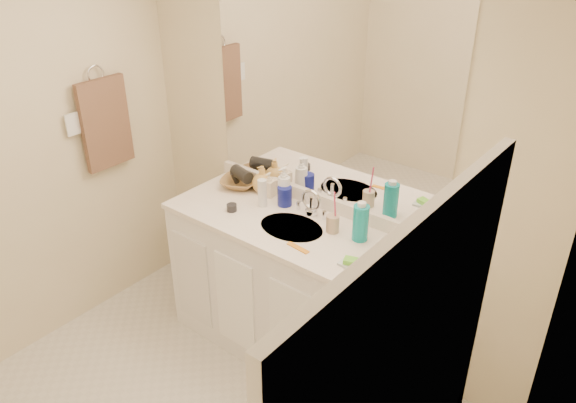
# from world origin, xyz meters

# --- Properties ---
(wall_back) EXTENTS (2.60, 0.02, 2.40)m
(wall_back) POSITION_xyz_m (0.00, 1.30, 1.20)
(wall_back) COLOR beige
(wall_back) RESTS_ON floor
(vanity_cabinet) EXTENTS (1.50, 0.55, 0.85)m
(vanity_cabinet) POSITION_xyz_m (0.00, 1.02, 0.42)
(vanity_cabinet) COLOR white
(vanity_cabinet) RESTS_ON floor
(countertop) EXTENTS (1.52, 0.57, 0.03)m
(countertop) POSITION_xyz_m (0.00, 1.02, 0.86)
(countertop) COLOR white
(countertop) RESTS_ON vanity_cabinet
(backsplash) EXTENTS (1.52, 0.03, 0.08)m
(backsplash) POSITION_xyz_m (0.00, 1.29, 0.92)
(backsplash) COLOR white
(backsplash) RESTS_ON countertop
(sink_basin) EXTENTS (0.37, 0.37, 0.02)m
(sink_basin) POSITION_xyz_m (0.00, 1.00, 0.87)
(sink_basin) COLOR #BDB6A6
(sink_basin) RESTS_ON countertop
(faucet) EXTENTS (0.02, 0.02, 0.11)m
(faucet) POSITION_xyz_m (0.00, 1.18, 0.94)
(faucet) COLOR silver
(faucet) RESTS_ON countertop
(mirror) EXTENTS (1.48, 0.01, 1.20)m
(mirror) POSITION_xyz_m (0.00, 1.29, 1.56)
(mirror) COLOR white
(mirror) RESTS_ON wall_back
(blue_mug) EXTENTS (0.10, 0.10, 0.12)m
(blue_mug) POSITION_xyz_m (-0.19, 1.18, 0.94)
(blue_mug) COLOR navy
(blue_mug) RESTS_ON countertop
(tan_cup) EXTENTS (0.08, 0.08, 0.10)m
(tan_cup) POSITION_xyz_m (0.20, 1.11, 0.93)
(tan_cup) COLOR tan
(tan_cup) RESTS_ON countertop
(toothbrush) EXTENTS (0.01, 0.04, 0.19)m
(toothbrush) POSITION_xyz_m (0.21, 1.11, 1.03)
(toothbrush) COLOR #DC3965
(toothbrush) RESTS_ON tan_cup
(mouthwash_bottle) EXTENTS (0.10, 0.10, 0.20)m
(mouthwash_bottle) POSITION_xyz_m (0.35, 1.13, 0.98)
(mouthwash_bottle) COLOR #0D939E
(mouthwash_bottle) RESTS_ON countertop
(soap_dish) EXTENTS (0.11, 0.09, 0.01)m
(soap_dish) POSITION_xyz_m (0.45, 0.90, 0.89)
(soap_dish) COLOR silver
(soap_dish) RESTS_ON countertop
(green_soap) EXTENTS (0.08, 0.07, 0.03)m
(green_soap) POSITION_xyz_m (0.45, 0.90, 0.90)
(green_soap) COLOR #6FD734
(green_soap) RESTS_ON soap_dish
(orange_comb) EXTENTS (0.14, 0.04, 0.01)m
(orange_comb) POSITION_xyz_m (0.16, 0.86, 0.88)
(orange_comb) COLOR orange
(orange_comb) RESTS_ON countertop
(dark_jar) EXTENTS (0.06, 0.06, 0.04)m
(dark_jar) POSITION_xyz_m (-0.38, 0.94, 0.90)
(dark_jar) COLOR black
(dark_jar) RESTS_ON countertop
(extra_white_bottle) EXTENTS (0.05, 0.05, 0.17)m
(extra_white_bottle) POSITION_xyz_m (-0.28, 1.09, 0.96)
(extra_white_bottle) COLOR white
(extra_white_bottle) RESTS_ON countertop
(soap_bottle_white) EXTENTS (0.09, 0.09, 0.22)m
(soap_bottle_white) POSITION_xyz_m (-0.21, 1.21, 0.99)
(soap_bottle_white) COLOR white
(soap_bottle_white) RESTS_ON countertop
(soap_bottle_cream) EXTENTS (0.07, 0.07, 0.15)m
(soap_bottle_cream) POSITION_xyz_m (-0.33, 1.21, 0.95)
(soap_bottle_cream) COLOR #FFEDCF
(soap_bottle_cream) RESTS_ON countertop
(soap_bottle_yellow) EXTENTS (0.17, 0.17, 0.16)m
(soap_bottle_yellow) POSITION_xyz_m (-0.40, 1.23, 0.96)
(soap_bottle_yellow) COLOR #D7A853
(soap_bottle_yellow) RESTS_ON countertop
(wicker_basket) EXTENTS (0.30, 0.30, 0.06)m
(wicker_basket) POSITION_xyz_m (-0.55, 1.19, 0.91)
(wicker_basket) COLOR olive
(wicker_basket) RESTS_ON countertop
(hair_dryer) EXTENTS (0.17, 0.11, 0.08)m
(hair_dryer) POSITION_xyz_m (-0.53, 1.19, 0.97)
(hair_dryer) COLOR black
(hair_dryer) RESTS_ON wicker_basket
(towel_ring) EXTENTS (0.01, 0.11, 0.11)m
(towel_ring) POSITION_xyz_m (-1.27, 0.77, 1.55)
(towel_ring) COLOR silver
(towel_ring) RESTS_ON wall_left
(hand_towel) EXTENTS (0.04, 0.32, 0.55)m
(hand_towel) POSITION_xyz_m (-1.25, 0.77, 1.25)
(hand_towel) COLOR #463126
(hand_towel) RESTS_ON towel_ring
(switch_plate) EXTENTS (0.01, 0.08, 0.13)m
(switch_plate) POSITION_xyz_m (-1.27, 0.57, 1.30)
(switch_plate) COLOR white
(switch_plate) RESTS_ON wall_left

